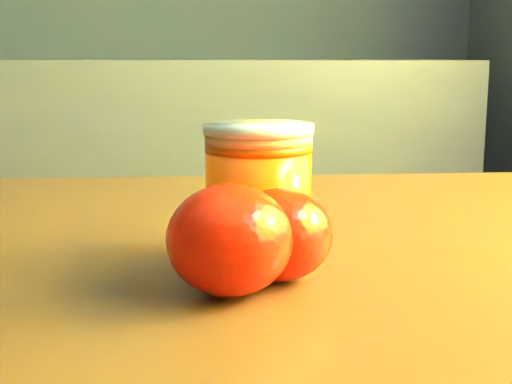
{
  "coord_description": "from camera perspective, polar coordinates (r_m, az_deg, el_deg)",
  "views": [
    {
      "loc": [
        0.96,
        -0.35,
        0.91
      ],
      "look_at": [
        1.0,
        0.12,
        0.82
      ],
      "focal_mm": 50.0,
      "sensor_mm": 36.0,
      "label": 1
    }
  ],
  "objects": [
    {
      "name": "juice_glass",
      "position": [
        0.47,
        0.2,
        -0.2
      ],
      "size": [
        0.07,
        0.07,
        0.09
      ],
      "rotation": [
        0.0,
        0.0,
        -0.14
      ],
      "color": "#FF5505",
      "rests_on": "table"
    },
    {
      "name": "orange_front",
      "position": [
        0.41,
        -2.13,
        -3.84
      ],
      "size": [
        0.08,
        0.08,
        0.06
      ],
      "primitive_type": "ellipsoid",
      "rotation": [
        0.0,
        0.0,
        0.11
      ],
      "color": "#FF1C05",
      "rests_on": "table"
    },
    {
      "name": "orange_back",
      "position": [
        0.44,
        1.94,
        -3.42
      ],
      "size": [
        0.06,
        0.06,
        0.06
      ],
      "primitive_type": "ellipsoid",
      "rotation": [
        0.0,
        0.0,
        0.01
      ],
      "color": "#FF1C05",
      "rests_on": "table"
    }
  ]
}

